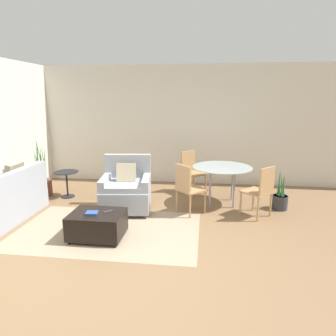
{
  "coord_description": "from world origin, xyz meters",
  "views": [
    {
      "loc": [
        0.95,
        -3.59,
        2.02
      ],
      "look_at": [
        0.28,
        1.73,
        0.75
      ],
      "focal_mm": 32.0,
      "sensor_mm": 36.0,
      "label": 1
    }
  ],
  "objects_px": {
    "armchair": "(126,190)",
    "dining_table": "(222,171)",
    "book_stack": "(92,213)",
    "potted_plant": "(42,182)",
    "side_table": "(67,179)",
    "dining_chair_far_left": "(191,169)",
    "dining_chair_near_right": "(261,188)",
    "dining_chair_near_left": "(187,186)",
    "tv_remote_primary": "(108,211)",
    "ottoman": "(97,224)",
    "couch": "(0,203)",
    "potted_plant_small": "(280,198)"
  },
  "relations": [
    {
      "from": "armchair",
      "to": "potted_plant",
      "type": "relative_size",
      "value": 0.79
    },
    {
      "from": "potted_plant",
      "to": "side_table",
      "type": "height_order",
      "value": "potted_plant"
    },
    {
      "from": "potted_plant",
      "to": "potted_plant_small",
      "type": "relative_size",
      "value": 1.64
    },
    {
      "from": "side_table",
      "to": "dining_chair_far_left",
      "type": "distance_m",
      "value": 2.6
    },
    {
      "from": "dining_chair_near_left",
      "to": "couch",
      "type": "bearing_deg",
      "value": -166.99
    },
    {
      "from": "tv_remote_primary",
      "to": "potted_plant",
      "type": "distance_m",
      "value": 2.6
    },
    {
      "from": "dining_chair_near_left",
      "to": "dining_chair_far_left",
      "type": "height_order",
      "value": "same"
    },
    {
      "from": "ottoman",
      "to": "dining_table",
      "type": "xyz_separation_m",
      "value": [
        1.87,
        1.71,
        0.44
      ]
    },
    {
      "from": "couch",
      "to": "tv_remote_primary",
      "type": "height_order",
      "value": "couch"
    },
    {
      "from": "ottoman",
      "to": "book_stack",
      "type": "bearing_deg",
      "value": -133.71
    },
    {
      "from": "potted_plant_small",
      "to": "tv_remote_primary",
      "type": "bearing_deg",
      "value": -152.35
    },
    {
      "from": "dining_chair_near_left",
      "to": "armchair",
      "type": "bearing_deg",
      "value": 176.78
    },
    {
      "from": "ottoman",
      "to": "side_table",
      "type": "distance_m",
      "value": 2.14
    },
    {
      "from": "dining_table",
      "to": "dining_chair_near_left",
      "type": "distance_m",
      "value": 0.89
    },
    {
      "from": "tv_remote_primary",
      "to": "potted_plant_small",
      "type": "bearing_deg",
      "value": 27.65
    },
    {
      "from": "dining_chair_near_left",
      "to": "dining_chair_far_left",
      "type": "xyz_separation_m",
      "value": [
        0.0,
        1.25,
        0.0
      ]
    },
    {
      "from": "side_table",
      "to": "potted_plant_small",
      "type": "relative_size",
      "value": 0.71
    },
    {
      "from": "tv_remote_primary",
      "to": "dining_chair_near_left",
      "type": "distance_m",
      "value": 1.5
    },
    {
      "from": "ottoman",
      "to": "tv_remote_primary",
      "type": "xyz_separation_m",
      "value": [
        0.15,
        0.07,
        0.18
      ]
    },
    {
      "from": "potted_plant",
      "to": "dining_chair_near_right",
      "type": "bearing_deg",
      "value": -8.52
    },
    {
      "from": "tv_remote_primary",
      "to": "dining_chair_near_left",
      "type": "bearing_deg",
      "value": 42.76
    },
    {
      "from": "potted_plant",
      "to": "dining_chair_near_left",
      "type": "bearing_deg",
      "value": -11.87
    },
    {
      "from": "couch",
      "to": "dining_table",
      "type": "bearing_deg",
      "value": 19.87
    },
    {
      "from": "book_stack",
      "to": "side_table",
      "type": "height_order",
      "value": "side_table"
    },
    {
      "from": "book_stack",
      "to": "tv_remote_primary",
      "type": "bearing_deg",
      "value": 32.44
    },
    {
      "from": "tv_remote_primary",
      "to": "potted_plant",
      "type": "bearing_deg",
      "value": 140.05
    },
    {
      "from": "dining_chair_near_left",
      "to": "potted_plant_small",
      "type": "relative_size",
      "value": 1.18
    },
    {
      "from": "book_stack",
      "to": "dining_chair_near_right",
      "type": "relative_size",
      "value": 0.2
    },
    {
      "from": "couch",
      "to": "book_stack",
      "type": "distance_m",
      "value": 1.81
    },
    {
      "from": "ottoman",
      "to": "dining_chair_near_right",
      "type": "height_order",
      "value": "dining_chair_near_right"
    },
    {
      "from": "tv_remote_primary",
      "to": "dining_table",
      "type": "relative_size",
      "value": 0.13
    },
    {
      "from": "potted_plant",
      "to": "couch",
      "type": "bearing_deg",
      "value": -88.7
    },
    {
      "from": "dining_table",
      "to": "dining_chair_near_right",
      "type": "relative_size",
      "value": 1.25
    },
    {
      "from": "side_table",
      "to": "dining_chair_near_right",
      "type": "xyz_separation_m",
      "value": [
        3.77,
        -0.62,
        0.13
      ]
    },
    {
      "from": "armchair",
      "to": "dining_chair_near_right",
      "type": "relative_size",
      "value": 1.09
    },
    {
      "from": "armchair",
      "to": "tv_remote_primary",
      "type": "distance_m",
      "value": 1.08
    },
    {
      "from": "dining_table",
      "to": "potted_plant",
      "type": "bearing_deg",
      "value": 179.61
    },
    {
      "from": "ottoman",
      "to": "potted_plant",
      "type": "bearing_deg",
      "value": 136.63
    },
    {
      "from": "book_stack",
      "to": "dining_chair_far_left",
      "type": "relative_size",
      "value": 0.2
    },
    {
      "from": "armchair",
      "to": "side_table",
      "type": "xyz_separation_m",
      "value": [
        -1.41,
        0.56,
        0.01
      ]
    },
    {
      "from": "armchair",
      "to": "ottoman",
      "type": "xyz_separation_m",
      "value": [
        -0.13,
        -1.15,
        -0.16
      ]
    },
    {
      "from": "couch",
      "to": "ottoman",
      "type": "bearing_deg",
      "value": -11.95
    },
    {
      "from": "book_stack",
      "to": "dining_chair_near_right",
      "type": "bearing_deg",
      "value": 24.18
    },
    {
      "from": "book_stack",
      "to": "potted_plant",
      "type": "bearing_deg",
      "value": 134.95
    },
    {
      "from": "armchair",
      "to": "potted_plant",
      "type": "xyz_separation_m",
      "value": [
        -1.97,
        0.59,
        -0.09
      ]
    },
    {
      "from": "potted_plant_small",
      "to": "ottoman",
      "type": "bearing_deg",
      "value": -152.42
    },
    {
      "from": "dining_chair_near_right",
      "to": "armchair",
      "type": "bearing_deg",
      "value": 178.48
    },
    {
      "from": "armchair",
      "to": "book_stack",
      "type": "xyz_separation_m",
      "value": [
        -0.19,
        -1.21,
        0.03
      ]
    },
    {
      "from": "armchair",
      "to": "dining_table",
      "type": "xyz_separation_m",
      "value": [
        1.74,
        0.56,
        0.28
      ]
    },
    {
      "from": "side_table",
      "to": "dining_chair_near_left",
      "type": "bearing_deg",
      "value": -13.79
    }
  ]
}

